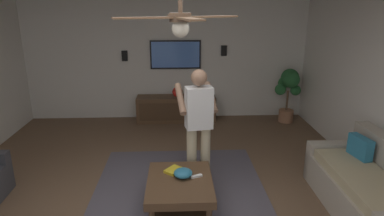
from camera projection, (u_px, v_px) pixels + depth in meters
wall_back_tv at (167, 59)px, 7.29m from camera, size 0.10×6.26×2.64m
area_rug at (180, 199)px, 4.39m from camera, size 3.01×2.34×0.01m
couch at (371, 191)px, 4.00m from camera, size 1.91×0.89×0.87m
coffee_table at (180, 188)px, 4.11m from camera, size 1.00×0.80×0.40m
media_console at (176, 109)px, 7.29m from camera, size 0.45×1.70×0.55m
tv at (175, 55)px, 7.18m from camera, size 0.05×1.09×0.61m
person_standing at (198, 120)px, 4.61m from camera, size 0.60×0.61×1.64m
potted_plant_tall at (289, 87)px, 7.12m from camera, size 0.46×0.55×1.15m
bowl at (183, 173)px, 4.14m from camera, size 0.23×0.23×0.10m
remote_white at (196, 176)px, 4.15m from camera, size 0.09×0.16×0.02m
book at (174, 170)px, 4.29m from camera, size 0.27×0.26×0.04m
vase_round at (177, 92)px, 7.15m from camera, size 0.22×0.22×0.22m
wall_speaker_left at (224, 51)px, 7.21m from camera, size 0.06×0.12×0.22m
wall_speaker_right at (125, 56)px, 7.15m from camera, size 0.06×0.12×0.22m
ceiling_fan at (180, 21)px, 3.00m from camera, size 1.20×1.15×0.46m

